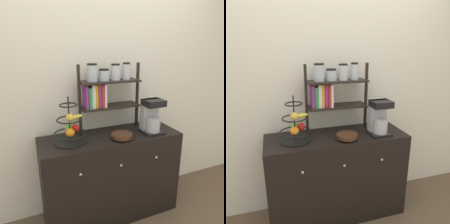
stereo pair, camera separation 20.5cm
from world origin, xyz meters
The scene contains 6 objects.
wall_back centered at (0.00, 0.52, 1.30)m, with size 7.00×0.05×2.60m, color silver.
sideboard centered at (0.00, 0.24, 0.44)m, with size 1.36×0.49×0.89m.
coffee_maker centered at (0.41, 0.17, 1.05)m, with size 0.20×0.21×0.34m.
fruit_stand centered at (-0.39, 0.23, 1.02)m, with size 0.29×0.29×0.42m.
wooden_bowl centered at (0.07, 0.13, 0.92)m, with size 0.20×0.20×0.05m.
shelf_hutch centered at (-0.02, 0.37, 1.33)m, with size 0.63×0.20×0.68m.
Camera 1 is at (-0.75, -1.57, 1.71)m, focal length 35.00 mm.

